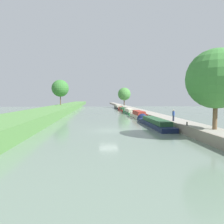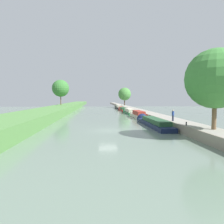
# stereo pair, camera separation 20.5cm
# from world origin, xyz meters

# --- Properties ---
(ground_plane) EXTENTS (160.00, 160.00, 0.00)m
(ground_plane) POSITION_xyz_m (0.00, 0.00, 0.00)
(ground_plane) COLOR slate
(left_grassy_bank) EXTENTS (7.88, 260.00, 1.86)m
(left_grassy_bank) POSITION_xyz_m (-13.12, 0.00, 0.93)
(left_grassy_bank) COLOR #518442
(left_grassy_bank) RESTS_ON ground_plane
(right_towpath) EXTENTS (3.13, 260.00, 1.06)m
(right_towpath) POSITION_xyz_m (10.74, 0.00, 0.53)
(right_towpath) COLOR gray
(right_towpath) RESTS_ON ground_plane
(stone_quay) EXTENTS (0.25, 260.00, 1.11)m
(stone_quay) POSITION_xyz_m (9.05, 0.00, 0.55)
(stone_quay) COLOR gray
(stone_quay) RESTS_ON ground_plane
(narrowboat_navy) EXTENTS (2.19, 15.48, 2.08)m
(narrowboat_navy) POSITION_xyz_m (7.51, 4.77, 0.52)
(narrowboat_navy) COLOR #141E42
(narrowboat_navy) RESTS_ON ground_plane
(narrowboat_cream) EXTENTS (1.96, 10.70, 2.17)m
(narrowboat_cream) POSITION_xyz_m (7.75, 17.90, 0.65)
(narrowboat_cream) COLOR beige
(narrowboat_cream) RESTS_ON ground_plane
(narrowboat_green) EXTENTS (1.92, 12.82, 2.05)m
(narrowboat_green) POSITION_xyz_m (7.75, 30.97, 0.56)
(narrowboat_green) COLOR #1E6033
(narrowboat_green) RESTS_ON ground_plane
(narrowboat_red) EXTENTS (2.01, 12.19, 1.91)m
(narrowboat_red) POSITION_xyz_m (7.69, 44.15, 0.47)
(narrowboat_red) COLOR maroon
(narrowboat_red) RESTS_ON ground_plane
(narrowboat_black) EXTENTS (2.01, 12.37, 2.18)m
(narrowboat_black) POSITION_xyz_m (7.49, 57.34, 0.65)
(narrowboat_black) COLOR black
(narrowboat_black) RESTS_ON ground_plane
(tree_rightbank_near) EXTENTS (6.37, 6.37, 8.61)m
(tree_rightbank_near) POSITION_xyz_m (11.08, -6.84, 6.47)
(tree_rightbank_near) COLOR brown
(tree_rightbank_near) RESTS_ON right_towpath
(tree_rightbank_midnear) EXTENTS (5.84, 5.84, 8.14)m
(tree_rightbank_midnear) POSITION_xyz_m (11.31, 65.67, 6.26)
(tree_rightbank_midnear) COLOR #4C3828
(tree_rightbank_midnear) RESTS_ON right_towpath
(tree_leftbank_downstream) EXTENTS (6.20, 6.20, 9.25)m
(tree_leftbank_downstream) POSITION_xyz_m (-14.68, 48.98, 8.00)
(tree_leftbank_downstream) COLOR brown
(tree_leftbank_downstream) RESTS_ON left_grassy_bank
(person_walking) EXTENTS (0.34, 0.34, 1.66)m
(person_walking) POSITION_xyz_m (9.68, 1.40, 1.93)
(person_walking) COLOR #282D42
(person_walking) RESTS_ON right_towpath
(mooring_bollard_near) EXTENTS (0.16, 0.16, 0.45)m
(mooring_bollard_near) POSITION_xyz_m (9.48, -3.59, 1.28)
(mooring_bollard_near) COLOR black
(mooring_bollard_near) RESTS_ON right_towpath
(mooring_bollard_far) EXTENTS (0.16, 0.16, 0.45)m
(mooring_bollard_far) POSITION_xyz_m (9.48, 62.71, 1.28)
(mooring_bollard_far) COLOR black
(mooring_bollard_far) RESTS_ON right_towpath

